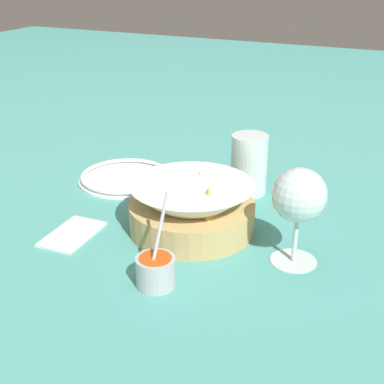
# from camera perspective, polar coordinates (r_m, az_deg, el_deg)

# --- Properties ---
(ground_plane) EXTENTS (4.00, 4.00, 0.00)m
(ground_plane) POSITION_cam_1_polar(r_m,az_deg,el_deg) (0.93, -2.50, -3.71)
(ground_plane) COLOR teal
(food_basket) EXTENTS (0.21, 0.21, 0.10)m
(food_basket) POSITION_cam_1_polar(r_m,az_deg,el_deg) (0.90, 0.00, -1.81)
(food_basket) COLOR tan
(food_basket) RESTS_ON ground_plane
(sauce_cup) EXTENTS (0.07, 0.06, 0.13)m
(sauce_cup) POSITION_cam_1_polar(r_m,az_deg,el_deg) (0.76, -3.89, -8.26)
(sauce_cup) COLOR #B7B7BC
(sauce_cup) RESTS_ON ground_plane
(wine_glass) EXTENTS (0.08, 0.08, 0.15)m
(wine_glass) POSITION_cam_1_polar(r_m,az_deg,el_deg) (0.79, 11.34, -0.65)
(wine_glass) COLOR silver
(wine_glass) RESTS_ON ground_plane
(beer_mug) EXTENTS (0.12, 0.07, 0.12)m
(beer_mug) POSITION_cam_1_polar(r_m,az_deg,el_deg) (1.04, 6.14, 2.78)
(beer_mug) COLOR silver
(beer_mug) RESTS_ON ground_plane
(side_plate) EXTENTS (0.19, 0.19, 0.01)m
(side_plate) POSITION_cam_1_polar(r_m,az_deg,el_deg) (1.12, -7.12, 1.60)
(side_plate) COLOR white
(side_plate) RESTS_ON ground_plane
(napkin) EXTENTS (0.12, 0.07, 0.01)m
(napkin) POSITION_cam_1_polar(r_m,az_deg,el_deg) (0.92, -12.65, -4.28)
(napkin) COLOR white
(napkin) RESTS_ON ground_plane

